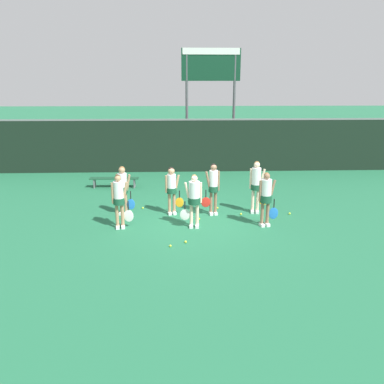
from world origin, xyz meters
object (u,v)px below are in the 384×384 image
(tennis_ball_2, at_px, (241,214))
(tennis_ball_5, at_px, (199,219))
(player_6, at_px, (256,183))
(tennis_ball_4, at_px, (188,217))
(player_1, at_px, (194,197))
(player_4, at_px, (172,187))
(player_0, at_px, (119,198))
(player_5, at_px, (213,185))
(scoreboard, at_px, (211,77))
(tennis_ball_6, at_px, (170,246))
(tennis_ball_0, at_px, (186,242))
(player_3, at_px, (123,187))
(tennis_ball_1, at_px, (217,208))
(player_2, at_px, (266,195))
(tennis_ball_7, at_px, (143,208))
(bench_courtside, at_px, (114,179))
(tennis_ball_3, at_px, (290,214))

(tennis_ball_2, bearing_deg, tennis_ball_5, -163.65)
(player_6, height_order, tennis_ball_4, player_6)
(player_1, bearing_deg, player_4, 122.54)
(player_0, height_order, player_5, player_5)
(scoreboard, height_order, player_0, scoreboard)
(player_1, bearing_deg, player_5, 63.46)
(player_4, distance_m, tennis_ball_6, 2.89)
(tennis_ball_0, bearing_deg, player_3, 129.28)
(scoreboard, xyz_separation_m, tennis_ball_6, (-2.00, -10.75, -4.64))
(tennis_ball_2, distance_m, tennis_ball_4, 1.84)
(tennis_ball_1, bearing_deg, player_1, -117.56)
(player_2, distance_m, tennis_ball_5, 2.34)
(tennis_ball_0, bearing_deg, tennis_ball_7, 115.45)
(tennis_ball_4, bearing_deg, bench_courtside, 127.25)
(player_0, bearing_deg, tennis_ball_1, 18.64)
(tennis_ball_2, distance_m, tennis_ball_5, 1.53)
(player_0, relative_size, player_1, 1.01)
(player_5, distance_m, tennis_ball_0, 2.78)
(tennis_ball_3, relative_size, tennis_ball_5, 1.00)
(player_0, relative_size, tennis_ball_5, 23.54)
(player_1, relative_size, player_6, 0.93)
(player_1, xyz_separation_m, player_6, (2.18, 1.30, 0.08))
(tennis_ball_1, bearing_deg, tennis_ball_6, -116.91)
(player_3, bearing_deg, tennis_ball_7, 55.82)
(tennis_ball_4, distance_m, tennis_ball_7, 1.91)
(player_2, xyz_separation_m, tennis_ball_3, (1.10, 1.01, -0.97))
(player_0, xyz_separation_m, tennis_ball_6, (1.57, -1.49, -0.95))
(player_6, bearing_deg, tennis_ball_5, -155.21)
(player_0, height_order, tennis_ball_0, player_0)
(player_5, xyz_separation_m, tennis_ball_1, (0.22, 0.57, -1.00))
(scoreboard, relative_size, player_2, 3.54)
(tennis_ball_2, xyz_separation_m, tennis_ball_4, (-1.82, -0.26, 0.00))
(tennis_ball_3, relative_size, tennis_ball_6, 1.08)
(player_3, bearing_deg, player_2, -3.92)
(bench_courtside, xyz_separation_m, tennis_ball_3, (6.56, -3.78, -0.34))
(tennis_ball_0, relative_size, tennis_ball_7, 1.08)
(player_4, bearing_deg, tennis_ball_5, -46.72)
(player_5, bearing_deg, scoreboard, 77.12)
(player_2, bearing_deg, player_0, 169.98)
(scoreboard, xyz_separation_m, player_1, (-1.29, -9.29, -3.68))
(player_3, bearing_deg, scoreboard, 77.06)
(bench_courtside, bearing_deg, player_3, -74.23)
(tennis_ball_4, bearing_deg, tennis_ball_5, -25.49)
(player_4, height_order, tennis_ball_4, player_4)
(player_2, bearing_deg, tennis_ball_2, 108.77)
(scoreboard, height_order, tennis_ball_3, scoreboard)
(player_2, bearing_deg, tennis_ball_7, 145.19)
(player_6, xyz_separation_m, tennis_ball_7, (-3.93, 0.57, -1.04))
(scoreboard, height_order, tennis_ball_0, scoreboard)
(tennis_ball_1, height_order, tennis_ball_2, same)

